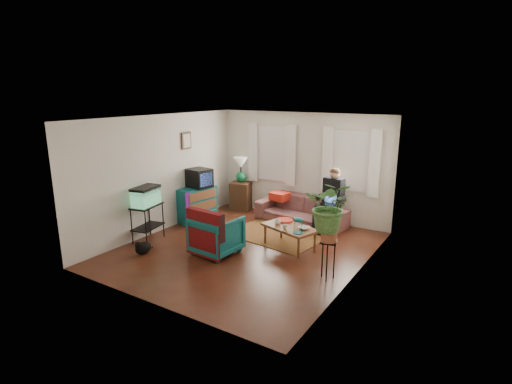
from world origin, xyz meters
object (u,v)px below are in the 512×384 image
Objects in this scene: aquarium_stand at (148,223)px; coffee_table at (289,237)px; sofa at (301,206)px; armchair at (217,233)px; side_table at (241,196)px; dresser at (197,204)px; plant_stand at (328,260)px.

aquarium_stand reaches higher than coffee_table.
sofa reaches higher than armchair.
side_table is 1.45m from dresser.
coffee_table is (0.48, -1.51, -0.20)m from sofa.
coffee_table is 1.49m from plant_stand.
dresser is 2.10m from armchair.
armchair is 2.26m from plant_stand.
armchair is at bearing -119.13° from coffee_table.
plant_stand is (1.66, -2.41, -0.09)m from sofa.
coffee_table is at bearing 13.12° from aquarium_stand.
dresser is at bearing -103.57° from side_table.
coffee_table is at bearing -65.21° from sofa.
armchair is at bearing -96.11° from sofa.
side_table is 3.00m from aquarium_stand.
sofa reaches higher than coffee_table.
coffee_table is at bearing -133.00° from armchair.
sofa is 3.54m from aquarium_stand.
plant_stand is (1.18, -0.89, 0.11)m from coffee_table.
dresser is (-0.34, -1.41, 0.05)m from side_table.
coffee_table is (1.07, 0.99, -0.19)m from armchair.
armchair reaches higher than side_table.
dresser reaches higher than plant_stand.
sofa reaches higher than aquarium_stand.
dresser is (-2.22, -1.18, -0.01)m from sofa.
aquarium_stand is at bearing 12.60° from armchair.
aquarium_stand is (-0.35, -2.98, 0.02)m from side_table.
aquarium_stand is at bearing -80.30° from dresser.
dresser is 4.08m from plant_stand.
plant_stand is at bearing -18.93° from coffee_table.
side_table is at bearing 143.36° from plant_stand.
armchair is at bearing -64.82° from side_table.
aquarium_stand is 0.71× the size of coffee_table.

